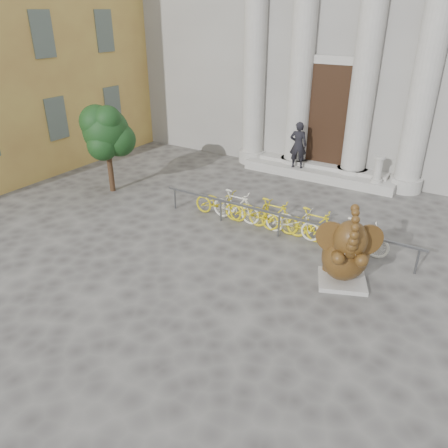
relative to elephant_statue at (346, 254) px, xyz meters
The scene contains 9 objects.
ground 4.22m from the elephant_statue, 140.97° to the right, with size 80.00×80.00×0.00m, color #474442.
classical_building 13.75m from the elephant_statue, 104.64° to the left, with size 22.00×10.70×12.00m.
entrance_steps 7.54m from the elephant_statue, 115.37° to the left, with size 6.00×1.20×0.36m, color #A8A59E.
ochre_building 17.36m from the elephant_statue, 168.19° to the left, with size 8.00×14.00×12.00m, color #D6B752.
elephant_statue is the anchor object (origin of this frame).
bike_rack 2.94m from the elephant_statue, 145.19° to the left, with size 8.00×0.53×1.00m.
tree 9.31m from the elephant_statue, behind, with size 1.81×1.65×3.14m.
pedestrian 7.66m from the elephant_statue, 121.85° to the left, with size 0.66×0.43×1.82m, color black.
balustrade_post 6.55m from the elephant_statue, 98.05° to the left, with size 0.40×0.40×0.98m.
Camera 1 is at (5.48, -6.45, 6.00)m, focal length 35.00 mm.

